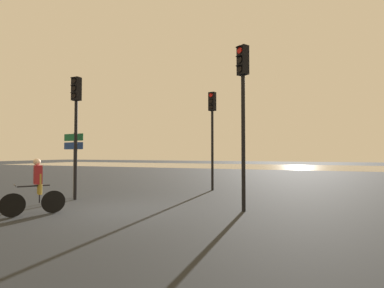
% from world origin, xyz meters
% --- Properties ---
extents(ground_plane, '(120.00, 120.00, 0.00)m').
position_xyz_m(ground_plane, '(0.00, 0.00, 0.00)').
color(ground_plane, black).
extents(water_strip, '(80.00, 16.00, 0.01)m').
position_xyz_m(water_strip, '(0.00, 33.37, 0.00)').
color(water_strip, gray).
rests_on(water_strip, ground).
extents(traffic_light_near_left, '(0.33, 0.34, 4.71)m').
position_xyz_m(traffic_light_near_left, '(-2.83, 1.24, 3.26)').
color(traffic_light_near_left, black).
rests_on(traffic_light_near_left, ground).
extents(traffic_light_center, '(0.37, 0.38, 4.73)m').
position_xyz_m(traffic_light_center, '(1.17, 5.96, 3.27)').
color(traffic_light_center, black).
rests_on(traffic_light_center, ground).
extents(traffic_light_near_right, '(0.40, 0.42, 5.10)m').
position_xyz_m(traffic_light_near_right, '(3.64, 1.30, 3.50)').
color(traffic_light_near_right, black).
rests_on(traffic_light_near_right, ground).
extents(direction_sign_post, '(1.09, 0.20, 2.60)m').
position_xyz_m(direction_sign_post, '(-3.24, 1.59, 1.79)').
color(direction_sign_post, slate).
rests_on(direction_sign_post, ground).
extents(cyclist, '(0.99, 1.44, 1.62)m').
position_xyz_m(cyclist, '(-1.84, -1.37, 0.82)').
color(cyclist, black).
rests_on(cyclist, ground).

